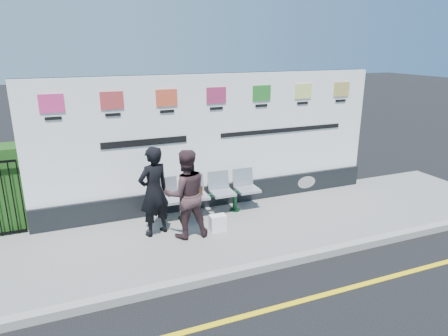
% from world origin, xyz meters
% --- Properties ---
extents(ground, '(80.00, 80.00, 0.00)m').
position_xyz_m(ground, '(0.00, 0.00, 0.00)').
color(ground, black).
extents(pavement, '(14.00, 3.00, 0.12)m').
position_xyz_m(pavement, '(0.00, 2.50, 0.06)').
color(pavement, slate).
rests_on(pavement, ground).
extents(kerb, '(14.00, 0.18, 0.14)m').
position_xyz_m(kerb, '(0.00, 1.00, 0.07)').
color(kerb, gray).
rests_on(kerb, ground).
extents(yellow_line, '(14.00, 0.10, 0.01)m').
position_xyz_m(yellow_line, '(0.00, 0.00, 0.00)').
color(yellow_line, yellow).
rests_on(yellow_line, ground).
extents(billboard, '(8.00, 0.30, 3.00)m').
position_xyz_m(billboard, '(0.50, 3.85, 1.42)').
color(billboard, black).
rests_on(billboard, pavement).
extents(bench, '(2.31, 0.63, 0.49)m').
position_xyz_m(bench, '(0.16, 3.32, 0.37)').
color(bench, '#B8BBC1').
rests_on(bench, pavement).
extents(woman_left, '(0.76, 0.64, 1.79)m').
position_xyz_m(woman_left, '(-1.16, 2.82, 1.02)').
color(woman_left, black).
rests_on(woman_left, pavement).
extents(woman_right, '(0.88, 0.71, 1.75)m').
position_xyz_m(woman_right, '(-0.61, 2.51, 1.00)').
color(woman_right, '#3D272A').
rests_on(woman_right, pavement).
extents(handbag_brown, '(0.25, 0.11, 0.20)m').
position_xyz_m(handbag_brown, '(-0.15, 3.32, 0.71)').
color(handbag_brown, black).
rests_on(handbag_brown, bench).
extents(carrier_bag_white, '(0.33, 0.20, 0.33)m').
position_xyz_m(carrier_bag_white, '(0.03, 2.50, 0.28)').
color(carrier_bag_white, white).
rests_on(carrier_bag_white, pavement).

